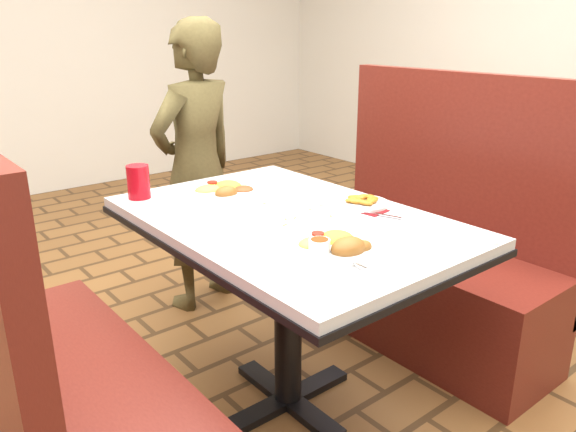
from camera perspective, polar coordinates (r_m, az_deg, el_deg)
The scene contains 14 objects.
dining_table at distance 1.92m, azimuth -0.00°, elevation -2.71°, with size 0.81×1.21×0.75m.
booth_bench_left at distance 1.76m, azimuth -21.78°, elevation -18.56°, with size 0.47×1.20×1.17m.
booth_bench_right at distance 2.59m, azimuth 13.90°, elevation -5.22°, with size 0.47×1.20×1.17m.
diner_person at distance 2.76m, azimuth -9.28°, elevation 4.73°, with size 0.51×0.33×1.40m, color brown.
near_dinner_plate at distance 1.60m, azimuth 5.04°, elevation -2.55°, with size 0.25×0.25×0.08m.
far_dinner_plate at distance 2.15m, azimuth -6.38°, elevation 2.89°, with size 0.26×0.26×0.07m.
plantain_plate at distance 2.02m, azimuth 7.53°, elevation 1.43°, with size 0.19×0.19×0.03m.
maroon_napkin at distance 1.96m, azimuth 8.49°, elevation 0.52°, with size 0.09×0.09×0.00m, color maroon.
spoon_utensil at distance 1.91m, azimuth 9.50°, elevation 0.13°, with size 0.01×0.14×0.00m, color silver.
red_tumbler at distance 2.15m, azimuth -14.96°, elevation 3.38°, with size 0.08×0.08×0.12m, color #AC0B15.
paper_napkin at distance 1.76m, azimuth 16.95°, elevation -2.18°, with size 0.18×0.13×0.01m, color white.
knife_utensil at distance 1.63m, azimuth 5.96°, elevation -2.81°, with size 0.01×0.18×0.00m, color silver.
fork_utensil at distance 1.52m, azimuth 6.10°, elevation -4.52°, with size 0.01×0.14×0.00m, color #BDBDC1.
lettuce_shreds at distance 1.96m, azimuth -0.20°, elevation 0.71°, with size 0.28×0.32×0.00m, color #88B046, non-canonical shape.
Camera 1 is at (-1.13, -1.39, 1.36)m, focal length 35.00 mm.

